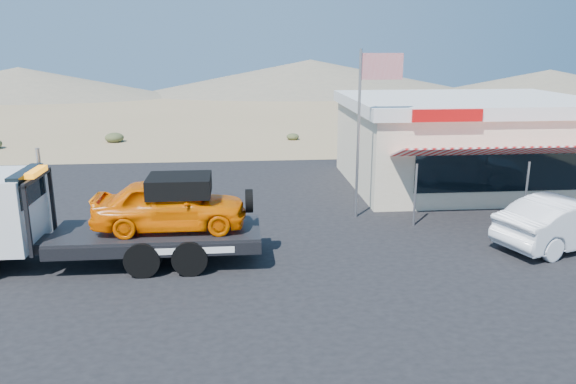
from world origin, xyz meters
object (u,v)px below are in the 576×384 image
object	(u,v)px
white_sedan	(568,222)
jerky_store	(464,141)
flagpole	(365,115)
tow_truck	(101,214)

from	to	relation	value
white_sedan	jerky_store	world-z (taller)	jerky_store
jerky_store	flagpole	distance (m)	7.36
tow_truck	white_sedan	xyz separation A→B (m)	(14.10, 0.11, -0.70)
flagpole	tow_truck	bearing A→B (deg)	-155.84
tow_truck	flagpole	distance (m)	9.50
jerky_store	flagpole	size ratio (longest dim) A/B	1.73
tow_truck	flagpole	bearing A→B (deg)	24.16
tow_truck	white_sedan	size ratio (longest dim) A/B	1.74
tow_truck	jerky_store	bearing A→B (deg)	30.54
white_sedan	flagpole	world-z (taller)	flagpole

